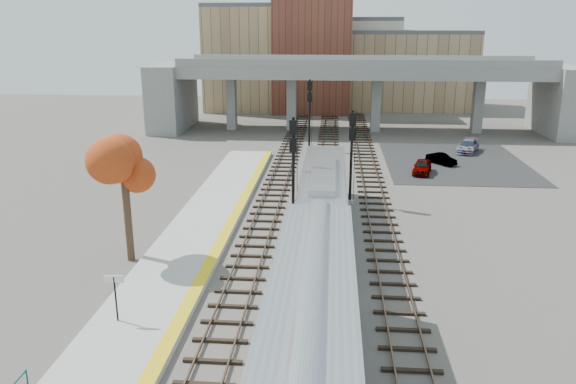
% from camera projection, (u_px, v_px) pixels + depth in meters
% --- Properties ---
extents(ground, '(160.00, 160.00, 0.00)m').
position_uv_depth(ground, '(302.00, 275.00, 31.58)').
color(ground, '#47423D').
rests_on(ground, ground).
extents(platform, '(4.50, 60.00, 0.35)m').
position_uv_depth(platform, '(175.00, 267.00, 32.10)').
color(platform, '#9E9E99').
rests_on(platform, ground).
extents(yellow_strip, '(0.70, 60.00, 0.01)m').
position_uv_depth(yellow_strip, '(208.00, 266.00, 31.90)').
color(yellow_strip, yellow).
rests_on(yellow_strip, platform).
extents(tracks, '(10.70, 95.00, 0.25)m').
position_uv_depth(tracks, '(323.00, 205.00, 43.42)').
color(tracks, black).
rests_on(tracks, ground).
extents(overpass, '(54.00, 12.00, 9.50)m').
position_uv_depth(overpass, '(360.00, 86.00, 72.49)').
color(overpass, slate).
rests_on(overpass, ground).
extents(buildings_far, '(43.00, 21.00, 20.60)m').
position_uv_depth(buildings_far, '(333.00, 60.00, 92.77)').
color(buildings_far, tan).
rests_on(buildings_far, ground).
extents(parking_lot, '(14.00, 18.00, 0.04)m').
position_uv_depth(parking_lot, '(455.00, 162.00, 57.21)').
color(parking_lot, black).
rests_on(parking_lot, ground).
extents(locomotive, '(3.02, 19.05, 4.10)m').
position_uv_depth(locomotive, '(323.00, 200.00, 37.33)').
color(locomotive, '#A8AAB2').
rests_on(locomotive, ground).
extents(signal_mast_near, '(0.60, 0.64, 7.58)m').
position_uv_depth(signal_mast_near, '(293.00, 171.00, 38.43)').
color(signal_mast_near, '#9E9E99').
rests_on(signal_mast_near, ground).
extents(signal_mast_mid, '(0.60, 0.64, 7.33)m').
position_uv_depth(signal_mast_mid, '(351.00, 158.00, 43.03)').
color(signal_mast_mid, '#9E9E99').
rests_on(signal_mast_mid, ground).
extents(signal_mast_far, '(0.60, 0.64, 7.77)m').
position_uv_depth(signal_mast_far, '(309.00, 114.00, 61.96)').
color(signal_mast_far, '#9E9E99').
rests_on(signal_mast_far, ground).
extents(station_sign, '(0.90, 0.10, 2.27)m').
position_uv_depth(station_sign, '(115.00, 288.00, 25.55)').
color(station_sign, black).
rests_on(station_sign, platform).
extents(tree, '(3.60, 3.60, 7.39)m').
position_uv_depth(tree, '(124.00, 171.00, 31.98)').
color(tree, '#382619').
rests_on(tree, ground).
extents(car_a, '(2.41, 4.12, 1.32)m').
position_uv_depth(car_a, '(422.00, 167.00, 52.68)').
color(car_a, '#99999E').
rests_on(car_a, parking_lot).
extents(car_b, '(2.92, 3.26, 1.07)m').
position_uv_depth(car_b, '(441.00, 159.00, 56.19)').
color(car_b, '#99999E').
rests_on(car_b, parking_lot).
extents(car_c, '(3.46, 4.90, 1.32)m').
position_uv_depth(car_c, '(468.00, 146.00, 61.42)').
color(car_c, '#99999E').
rests_on(car_c, parking_lot).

